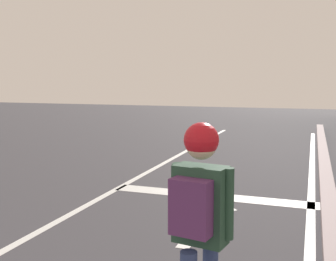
% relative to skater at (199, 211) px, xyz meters
% --- Properties ---
extents(lane_line_center, '(0.12, 20.00, 0.01)m').
position_rel_skater_xyz_m(lane_line_center, '(-2.52, 3.06, -1.03)').
color(lane_line_center, silver).
rests_on(lane_line_center, ground).
extents(lane_line_curbside, '(0.12, 20.00, 0.01)m').
position_rel_skater_xyz_m(lane_line_curbside, '(0.70, 3.06, -1.03)').
color(lane_line_curbside, silver).
rests_on(lane_line_curbside, ground).
extents(stop_bar, '(3.37, 0.40, 0.01)m').
position_rel_skater_xyz_m(stop_bar, '(-0.83, 3.92, -1.03)').
color(stop_bar, silver).
rests_on(stop_bar, ground).
extents(lane_arrow_stem, '(0.16, 1.40, 0.01)m').
position_rel_skater_xyz_m(lane_arrow_stem, '(-0.66, 2.42, -1.03)').
color(lane_arrow_stem, silver).
rests_on(lane_arrow_stem, ground).
extents(lane_arrow_head, '(0.71, 0.71, 0.01)m').
position_rel_skater_xyz_m(lane_arrow_head, '(-0.66, 3.27, -1.03)').
color(lane_arrow_head, silver).
rests_on(lane_arrow_head, ground).
extents(curb_strip, '(0.24, 24.00, 0.14)m').
position_rel_skater_xyz_m(curb_strip, '(0.95, 3.06, -0.97)').
color(curb_strip, '#A5949A').
rests_on(curb_strip, ground).
extents(skater, '(0.43, 0.59, 1.54)m').
position_rel_skater_xyz_m(skater, '(0.00, 0.00, 0.00)').
color(skater, navy).
rests_on(skater, skateboard).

